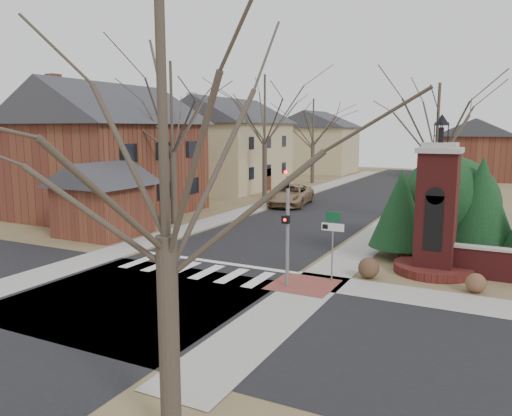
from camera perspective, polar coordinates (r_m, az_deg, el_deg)
The scene contains 28 objects.
ground at distance 20.67m, azimuth -8.23°, elevation -7.63°, with size 120.00×120.00×0.00m, color brown.
main_street at distance 40.28m, azimuth 9.98°, elevation 0.53°, with size 8.00×70.00×0.01m, color black.
cross_street at distance 18.42m, azimuth -13.66°, elevation -9.89°, with size 120.00×8.00×0.01m, color black.
crosswalk_zone at distance 21.30m, azimuth -6.99°, elevation -7.07°, with size 8.00×2.20×0.02m, color silver.
stop_bar at distance 22.51m, azimuth -4.86°, elevation -6.14°, with size 8.00×0.35×0.02m, color silver.
sidewalk_right_main at distance 39.12m, azimuth 17.29°, elevation 0.01°, with size 2.00×60.00×0.02m, color gray.
sidewalk_left at distance 42.05m, azimuth 3.19°, elevation 1.02°, with size 2.00×60.00×0.02m, color gray.
curb_apron at distance 19.33m, azimuth 5.41°, elevation -8.73°, with size 2.40×2.40×0.02m, color brown.
traffic_signal_pole at distance 18.50m, azimuth 3.61°, elevation -1.29°, with size 0.28×0.41×4.50m.
sign_post at distance 19.48m, azimuth 8.74°, elevation -2.76°, with size 0.90×0.07×2.75m.
brick_gate_monument at distance 21.62m, azimuth 19.88°, elevation -1.43°, with size 3.20×3.20×6.47m.
house_brick_left at distance 35.82m, azimuth -16.39°, elevation 6.74°, with size 9.80×11.80×9.42m.
house_stucco_left at distance 49.87m, azimuth -3.27°, elevation 7.58°, with size 9.80×12.80×9.28m.
garage_left at distance 28.95m, azimuth -17.10°, elevation 1.40°, with size 4.80×4.80×4.29m.
house_distant_left at distance 68.33m, azimuth 6.77°, elevation 7.65°, with size 10.80×8.80×8.53m.
house_distant_right at distance 64.29m, azimuth 23.85°, elevation 6.32°, with size 8.80×8.80×7.30m.
evergreen_near at distance 23.82m, azimuth 16.21°, elevation 0.01°, with size 2.80×2.80×4.10m.
evergreen_mid at distance 24.60m, azimuth 24.33°, elevation 0.54°, with size 3.40×3.40×4.70m.
evergreen_mass at distance 26.01m, azimuth 21.14°, elevation 0.72°, with size 4.80×4.80×4.80m, color black.
bare_tree_0 at distance 31.25m, azimuth -9.67°, elevation 12.25°, with size 8.05×8.05×11.15m.
bare_tree_1 at distance 42.44m, azimuth 1.01°, elevation 11.97°, with size 8.40×8.40×11.64m.
bare_tree_2 at distance 54.57m, azimuth 6.57°, elevation 10.22°, with size 7.35×7.35×10.19m.
bare_tree_3 at distance 32.41m, azimuth 20.10°, elevation 9.93°, with size 7.00×7.00×9.70m.
bare_tree_4 at distance 9.00m, azimuth -10.68°, elevation 11.72°, with size 6.65×6.65×9.21m.
pickup_truck at distance 38.64m, azimuth 3.95°, elevation 1.49°, with size 2.68×5.81×1.61m, color #947350.
distant_car at distance 64.24m, azimuth 19.35°, elevation 3.99°, with size 1.60×4.58×1.51m, color #35383D.
dry_shrub_left at distance 20.47m, azimuth 12.76°, elevation -6.71°, with size 0.84×0.84×0.84m, color #4D3523.
dry_shrub_right at distance 19.96m, azimuth 23.82°, elevation -7.85°, with size 0.72×0.72×0.72m, color brown.
Camera 1 is at (11.44, -16.16, 5.92)m, focal length 35.00 mm.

